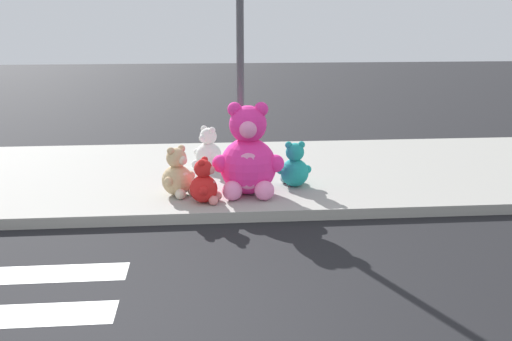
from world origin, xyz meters
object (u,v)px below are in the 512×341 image
object	(u,v)px
plush_pink_large	(248,158)
plush_tan	(178,176)
plush_white	(208,151)
sign_pole	(240,71)
plush_teal	(294,168)
plush_red	(205,185)

from	to	relation	value
plush_pink_large	plush_tan	bearing A→B (deg)	178.47
plush_pink_large	plush_white	size ratio (longest dim) A/B	1.87
sign_pole	plush_teal	world-z (taller)	sign_pole
plush_white	plush_red	bearing A→B (deg)	-91.82
plush_red	plush_teal	bearing A→B (deg)	27.44
plush_white	plush_red	distance (m)	1.90
plush_teal	plush_red	distance (m)	1.51
sign_pole	plush_pink_large	xyz separation A→B (m)	(0.06, -0.59, -1.17)
plush_white	plush_tan	distance (m)	1.60
sign_pole	plush_white	xyz separation A→B (m)	(-0.50, 0.98, -1.41)
plush_white	plush_tan	bearing A→B (deg)	-105.81
plush_teal	plush_white	xyz separation A→B (m)	(-1.28, 1.21, 0.01)
sign_pole	plush_pink_large	size ratio (longest dim) A/B	2.42
plush_teal	plush_white	size ratio (longest dim) A/B	0.97
plush_tan	plush_red	xyz separation A→B (m)	(0.38, -0.36, -0.04)
plush_tan	plush_red	distance (m)	0.52
sign_pole	plush_white	size ratio (longest dim) A/B	4.52
plush_pink_large	plush_teal	distance (m)	0.85
plush_tan	sign_pole	bearing A→B (deg)	31.14
sign_pole	plush_pink_large	distance (m)	1.31
sign_pole	plush_red	world-z (taller)	sign_pole
sign_pole	plush_teal	bearing A→B (deg)	-16.30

